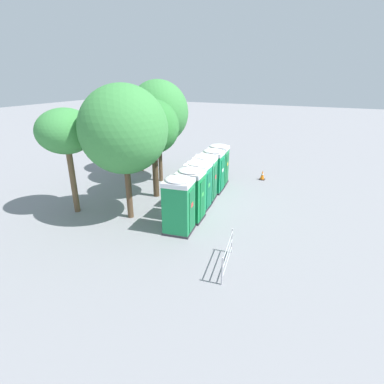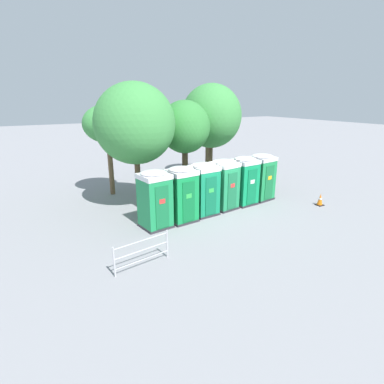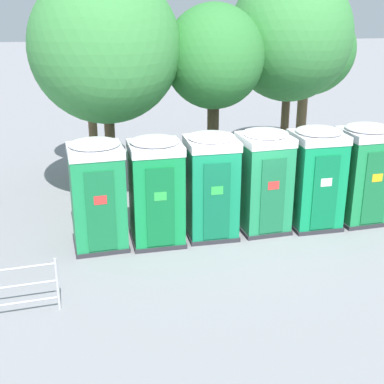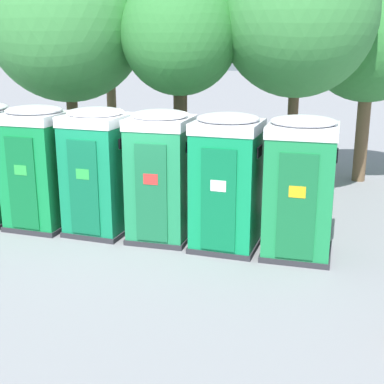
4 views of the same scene
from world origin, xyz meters
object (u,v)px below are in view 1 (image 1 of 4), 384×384
portapotty_1 (191,194)px  street_tree_4 (153,127)px  event_barrier (228,254)px  street_tree_1 (138,118)px  street_tree_3 (158,113)px  portapotty_5 (218,164)px  portapotty_0 (179,205)px  portapotty_2 (198,185)px  street_tree_0 (66,132)px  traffic_cone (262,175)px  portapotty_4 (213,170)px  street_tree_2 (124,130)px  portapotty_3 (205,177)px

portapotty_1 → street_tree_4: 4.42m
portapotty_1 → event_barrier: portapotty_1 is taller
street_tree_1 → street_tree_3: bearing=-119.1°
portapotty_5 → portapotty_1: bearing=-173.5°
portapotty_0 → portapotty_2: size_ratio=1.00×
street_tree_1 → street_tree_0: bearing=-171.6°
portapotty_2 → event_barrier: (-4.31, -3.08, -0.72)m
traffic_cone → street_tree_1: bearing=101.1°
portapotty_1 → street_tree_4: size_ratio=0.47×
event_barrier → portapotty_1: bearing=43.8°
portapotty_0 → portapotty_2: 2.66m
portapotty_0 → portapotty_5: same height
street_tree_3 → traffic_cone: street_tree_3 is taller
portapotty_0 → street_tree_4: size_ratio=0.47×
street_tree_4 → portapotty_5: bearing=-35.2°
portapotty_1 → street_tree_0: street_tree_0 is taller
portapotty_4 → event_barrier: 7.74m
portapotty_1 → street_tree_4: bearing=59.1°
portapotty_4 → street_tree_4: (-2.14, 2.61, 2.62)m
street_tree_2 → street_tree_3: (5.34, 1.45, 0.13)m
street_tree_4 → street_tree_3: bearing=25.1°
portapotty_2 → street_tree_2: bearing=133.2°
portapotty_1 → street_tree_1: 9.08m
street_tree_3 → street_tree_2: bearing=-164.8°
portapotty_0 → portapotty_1: (1.33, 0.07, 0.00)m
portapotty_4 → street_tree_2: bearing=155.4°
street_tree_2 → street_tree_3: street_tree_3 is taller
portapotty_0 → street_tree_1: bearing=44.0°
portapotty_5 → street_tree_0: street_tree_0 is taller
street_tree_0 → street_tree_2: (0.61, -2.86, 0.21)m
street_tree_2 → portapotty_0: bearing=-95.3°
traffic_cone → street_tree_2: bearing=151.6°
portapotty_0 → portapotty_5: (6.61, 0.67, -0.00)m
portapotty_0 → street_tree_0: street_tree_0 is taller
portapotty_3 → portapotty_4: bearing=2.6°
street_tree_4 → portapotty_1: bearing=-120.9°
portapotty_4 → street_tree_3: bearing=85.4°
portapotty_4 → street_tree_1: 6.91m
portapotty_0 → street_tree_3: bearing=37.3°
portapotty_5 → street_tree_2: 7.33m
street_tree_4 → street_tree_2: bearing=-174.0°
portapotty_4 → street_tree_3: 4.87m
street_tree_0 → street_tree_1: size_ratio=0.96×
portapotty_2 → street_tree_4: (0.51, 2.84, 2.62)m
portapotty_5 → street_tree_2: size_ratio=0.41×
portapotty_0 → portapotty_4: bearing=5.5°
portapotty_4 → traffic_cone: portapotty_4 is taller
traffic_cone → street_tree_0: bearing=140.6°
traffic_cone → portapotty_5: bearing=130.3°
portapotty_2 → street_tree_1: bearing=56.2°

